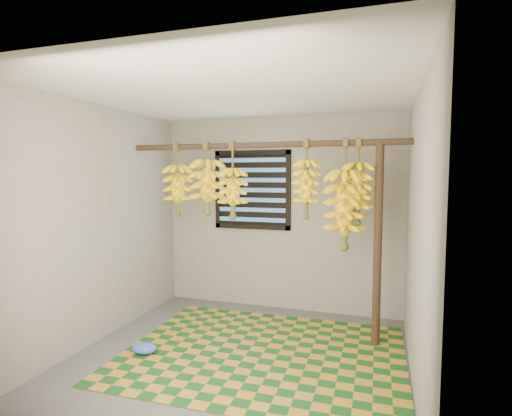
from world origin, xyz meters
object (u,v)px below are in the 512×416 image
at_px(banana_bunch_d, 306,188).
at_px(banana_bunch_e, 345,210).
at_px(banana_bunch_c, 233,193).
at_px(plastic_bag, 144,348).
at_px(banana_bunch_f, 358,193).
at_px(banana_bunch_a, 178,190).
at_px(woven_mat, 263,353).
at_px(support_post, 378,246).
at_px(banana_bunch_b, 207,187).

relative_size(banana_bunch_d, banana_bunch_e, 0.73).
xyz_separation_m(banana_bunch_c, banana_bunch_d, (0.80, 0.00, 0.06)).
relative_size(plastic_bag, banana_bunch_e, 0.22).
distance_m(banana_bunch_e, banana_bunch_f, 0.21).
height_order(banana_bunch_c, banana_bunch_e, same).
relative_size(banana_bunch_c, banana_bunch_d, 1.04).
distance_m(banana_bunch_a, banana_bunch_e, 1.86).
height_order(woven_mat, banana_bunch_f, banana_bunch_f).
height_order(support_post, banana_bunch_b, banana_bunch_b).
height_order(plastic_bag, banana_bunch_d, banana_bunch_d).
xyz_separation_m(banana_bunch_a, banana_bunch_b, (0.37, -0.00, 0.04)).
bearing_deg(banana_bunch_f, banana_bunch_b, 180.00).
distance_m(support_post, woven_mat, 1.51).
bearing_deg(banana_bunch_f, banana_bunch_e, 180.00).
bearing_deg(banana_bunch_a, banana_bunch_c, -0.00).
height_order(banana_bunch_d, banana_bunch_f, same).
xyz_separation_m(plastic_bag, banana_bunch_a, (-0.11, 0.89, 1.46)).
bearing_deg(woven_mat, banana_bunch_c, 133.77).
height_order(woven_mat, plastic_bag, plastic_bag).
height_order(support_post, woven_mat, support_post).
xyz_separation_m(banana_bunch_d, banana_bunch_e, (0.39, 0.00, -0.21)).
bearing_deg(woven_mat, banana_bunch_e, 37.74).
relative_size(banana_bunch_d, banana_bunch_f, 0.94).
distance_m(woven_mat, banana_bunch_b, 1.83).
relative_size(support_post, banana_bunch_a, 2.45).
distance_m(woven_mat, banana_bunch_f, 1.79).
height_order(support_post, banana_bunch_f, banana_bunch_f).
distance_m(banana_bunch_b, banana_bunch_f, 1.61).
bearing_deg(woven_mat, plastic_bag, -161.33).
bearing_deg(banana_bunch_b, banana_bunch_c, 0.00).
xyz_separation_m(banana_bunch_b, banana_bunch_d, (1.10, 0.00, -0.01)).
bearing_deg(banana_bunch_d, support_post, 0.00).
relative_size(woven_mat, banana_bunch_b, 3.24).
bearing_deg(plastic_bag, support_post, 23.23).
bearing_deg(woven_mat, banana_bunch_d, 60.85).
height_order(banana_bunch_a, banana_bunch_b, same).
height_order(woven_mat, banana_bunch_e, banana_bunch_e).
bearing_deg(plastic_bag, banana_bunch_c, 57.95).
bearing_deg(banana_bunch_e, banana_bunch_d, 180.00).
bearing_deg(plastic_bag, banana_bunch_a, 97.10).
distance_m(banana_bunch_b, banana_bunch_e, 1.51).
xyz_separation_m(plastic_bag, banana_bunch_f, (1.87, 0.89, 1.45)).
xyz_separation_m(plastic_bag, banana_bunch_e, (1.75, 0.89, 1.28)).
bearing_deg(banana_bunch_b, banana_bunch_a, 180.00).
relative_size(support_post, woven_mat, 0.78).
bearing_deg(woven_mat, banana_bunch_a, 155.73).
xyz_separation_m(support_post, banana_bunch_c, (-1.51, 0.00, 0.49)).
relative_size(support_post, banana_bunch_b, 2.52).
bearing_deg(banana_bunch_c, plastic_bag, -122.05).
bearing_deg(support_post, woven_mat, -152.26).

